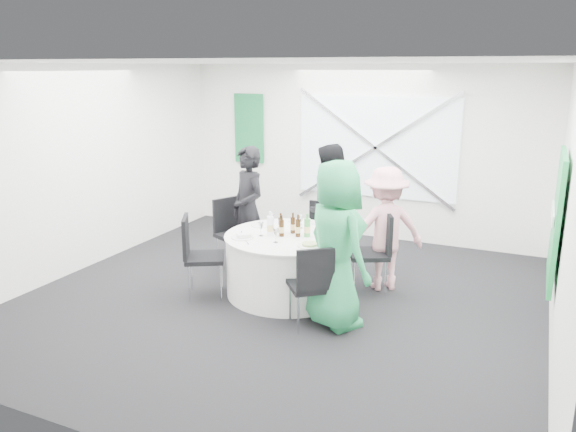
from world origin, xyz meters
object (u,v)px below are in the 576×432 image
at_px(chair_back_left, 231,227).
at_px(person_woman_pink, 385,229).
at_px(chair_front_left, 197,250).
at_px(chair_front_right, 312,281).
at_px(person_man_back, 328,208).
at_px(person_woman_green, 336,245).
at_px(banquet_table, 288,264).
at_px(green_water_bottle, 307,228).
at_px(chair_back, 320,230).
at_px(chair_back_right, 377,246).
at_px(clear_water_bottle, 270,226).
at_px(person_man_back_left, 248,210).

distance_m(chair_back_left, person_woman_pink, 2.17).
distance_m(chair_front_left, person_woman_pink, 2.35).
relative_size(chair_back_left, person_woman_pink, 0.62).
xyz_separation_m(chair_front_right, chair_front_left, (-1.62, 0.26, 0.04)).
relative_size(person_man_back, person_woman_green, 0.96).
height_order(banquet_table, chair_front_right, chair_front_right).
xyz_separation_m(person_woman_pink, green_water_bottle, (-0.80, -0.63, 0.09)).
height_order(person_man_back, person_woman_green, person_woman_green).
bearing_deg(banquet_table, person_woman_green, -35.33).
bearing_deg(chair_front_right, chair_back_left, -76.28).
relative_size(chair_back, chair_back_right, 0.89).
distance_m(banquet_table, person_man_back, 1.16).
height_order(chair_front_right, clear_water_bottle, clear_water_bottle).
bearing_deg(clear_water_bottle, person_man_back_left, 135.17).
relative_size(chair_back, chair_back_left, 0.94).
xyz_separation_m(banquet_table, person_man_back, (0.13, 1.04, 0.50)).
distance_m(chair_back, chair_back_left, 1.24).
height_order(chair_back_right, clear_water_bottle, clear_water_bottle).
distance_m(chair_back_left, person_man_back, 1.38).
distance_m(chair_back_right, clear_water_bottle, 1.34).
xyz_separation_m(chair_back, person_woman_pink, (1.04, -0.42, 0.25)).
bearing_deg(banquet_table, chair_front_right, -51.18).
xyz_separation_m(chair_back_left, person_woman_green, (1.95, -1.14, 0.34)).
height_order(chair_back_right, chair_front_left, chair_back_right).
distance_m(chair_back, person_woman_green, 1.91).
relative_size(person_man_back_left, green_water_bottle, 6.07).
height_order(banquet_table, person_woman_green, person_woman_green).
height_order(chair_back_left, person_woman_green, person_woman_green).
bearing_deg(chair_back, chair_back_right, -31.56).
xyz_separation_m(banquet_table, clear_water_bottle, (-0.19, -0.10, 0.50)).
relative_size(chair_back_right, chair_front_left, 1.01).
height_order(chair_front_left, person_woman_green, person_woman_green).
relative_size(banquet_table, clear_water_bottle, 5.20).
bearing_deg(person_woman_green, chair_front_right, 84.83).
distance_m(chair_back_left, green_water_bottle, 1.48).
xyz_separation_m(chair_back, chair_front_left, (-0.97, -1.63, 0.06)).
bearing_deg(person_woman_green, person_man_back_left, 1.17).
bearing_deg(chair_back_right, person_man_back, -149.22).
xyz_separation_m(person_man_back_left, clear_water_bottle, (0.66, -0.65, 0.01)).
bearing_deg(chair_front_left, chair_back_right, -91.59).
height_order(chair_back_left, person_man_back, person_man_back).
relative_size(chair_back_left, chair_front_right, 1.04).
relative_size(chair_back, clear_water_bottle, 3.06).
relative_size(chair_front_right, person_woman_pink, 0.60).
distance_m(person_man_back_left, clear_water_bottle, 0.93).
distance_m(person_woman_pink, clear_water_bottle, 1.45).
bearing_deg(green_water_bottle, person_woman_green, -46.50).
distance_m(chair_back, person_man_back, 0.37).
height_order(chair_front_left, person_man_back, person_man_back).
relative_size(banquet_table, chair_back_right, 1.51).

